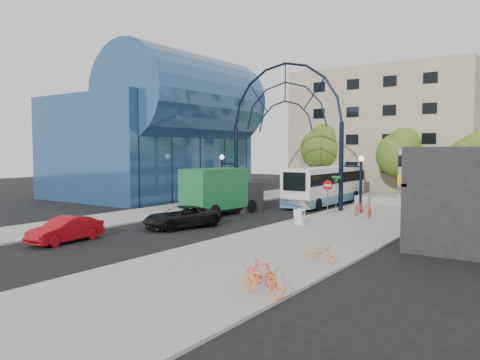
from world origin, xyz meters
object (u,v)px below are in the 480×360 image
Objects in this scene: bike_near_a at (359,208)px; bike_near_b at (369,211)px; gateway_arch at (285,105)px; street_name_sign at (336,186)px; tree_north_a at (401,153)px; black_suv at (181,217)px; city_bus at (326,185)px; sandwich_board at (299,215)px; green_truck at (223,191)px; tree_north_b at (323,146)px; bike_far_c at (262,280)px; red_sedan at (66,230)px; do_not_enter_sign at (405,195)px; bike_far_a at (321,252)px; tree_north_c at (472,156)px; bike_far_b at (261,273)px; stop_sign at (328,188)px.

bike_near_a is 1.13× the size of bike_near_b.
gateway_arch is 8.38m from street_name_sign.
gateway_arch is 10.68m from bike_near_a.
black_suv is at bearing -104.52° from tree_north_a.
city_bus is at bearing 120.60° from street_name_sign.
sandwich_board is 0.14× the size of tree_north_a.
bike_near_a is at bearing 78.00° from sandwich_board.
bike_near_b is (3.01, -1.16, -1.51)m from street_name_sign.
gateway_arch is 1.92× the size of green_truck.
sandwich_board is 26.15m from tree_north_b.
tree_north_a is 9.17m from city_bus.
tree_north_b is 22.42m from green_truck.
green_truck is (-3.70, -10.51, 0.01)m from city_bus.
bike_near_b reaches higher than bike_far_c.
red_sedan is (-2.18, -19.49, -7.89)m from gateway_arch.
city_bus is at bearing 30.20° from bike_far_c.
sandwich_board is at bearing 32.95° from bike_far_c.
green_truck is at bearing 165.83° from sandwich_board.
street_name_sign is 19.59m from red_sedan.
tree_north_b is at bearing 158.20° from tree_north_a.
green_truck is at bearing -109.41° from city_bus.
bike_far_a is at bearing -90.65° from do_not_enter_sign.
green_truck is at bearing -84.91° from tree_north_b.
sandwich_board is at bearing -68.41° from tree_north_b.
tree_north_c is at bearing 86.42° from do_not_enter_sign.
bike_far_c is (13.48, -2.00, -0.07)m from red_sedan.
tree_north_b reaches higher than do_not_enter_sign.
bike_far_a is (14.74, -32.07, -4.74)m from tree_north_b.
green_truck is 20.30m from bike_far_c.
street_name_sign reaches higher than bike_far_a.
tree_north_b is at bearing 126.74° from do_not_enter_sign.
tree_north_a is at bearing 18.81° from bike_far_c.
red_sedan reaches higher than bike_far_c.
green_truck reaches higher than bike_far_a.
do_not_enter_sign reaches higher than sandwich_board.
bike_far_b is at bearing -81.92° from tree_north_a.
green_truck is 10.14m from bike_near_a.
tree_north_c is 17.33m from bike_near_b.
bike_near_b is (6.42, -6.94, -1.11)m from city_bus.
bike_near_b is at bearing -46.89° from bike_near_a.
tree_north_a reaches higher than do_not_enter_sign.
gateway_arch reaches higher than black_suv.
sandwich_board is 0.64× the size of bike_far_a.
tree_north_b is 29.14m from black_suv.
stop_sign is at bearing -114.69° from tree_north_c.
stop_sign is 2.66m from bike_near_a.
city_bus is 24.22m from red_sedan.
do_not_enter_sign is at bearing 10.99° from bike_far_c.
bike_near_a reaches higher than bike_far_c.
sandwich_board is 0.20× the size of black_suv.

